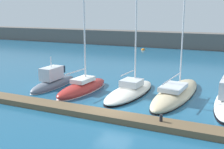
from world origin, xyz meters
TOP-DOWN VIEW (x-y plane):
  - ground_plane at (0.00, 0.00)m, footprint 120.00×120.00m
  - dock_pier at (0.00, -1.50)m, footprint 20.93×1.44m
  - breakwater_seawall at (0.00, 37.48)m, footprint 108.00×3.83m
  - motorboat_slate_nearest at (-8.14, 3.81)m, footprint 1.82×6.57m
  - sailboat_red_second at (-4.68, 3.47)m, footprint 2.70×7.07m
  - sailboat_ivory_third at (-0.41, 4.36)m, footprint 3.17×8.26m
  - sailboat_sand_fourth at (3.40, 5.45)m, footprint 3.51×10.62m
  - mooring_buoy_orange at (-7.99, 31.43)m, footprint 0.70×0.70m
  - dock_bollard at (3.86, -1.50)m, footprint 0.20×0.20m

SIDE VIEW (x-z plane):
  - ground_plane at x=0.00m, z-range 0.00..0.00m
  - mooring_buoy_orange at x=-7.99m, z-range -0.35..0.35m
  - dock_pier at x=0.00m, z-range 0.00..0.42m
  - sailboat_sand_fourth at x=3.40m, z-range -8.27..8.84m
  - sailboat_ivory_third at x=-0.41m, z-range -6.38..7.05m
  - sailboat_red_second at x=-4.68m, z-range -5.61..6.38m
  - motorboat_slate_nearest at x=-8.14m, z-range -1.23..2.08m
  - dock_bollard at x=3.86m, z-range 0.42..0.86m
  - breakwater_seawall at x=0.00m, z-range 0.00..3.04m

